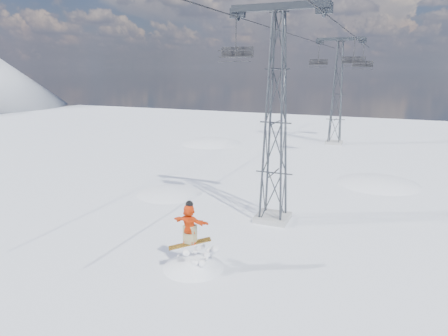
{
  "coord_description": "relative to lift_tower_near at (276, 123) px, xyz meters",
  "views": [
    {
      "loc": [
        6.37,
        -12.46,
        8.33
      ],
      "look_at": [
        -0.52,
        4.08,
        3.8
      ],
      "focal_mm": 32.0,
      "sensor_mm": 36.0,
      "label": 1
    }
  ],
  "objects": [
    {
      "name": "lift_tower_far",
      "position": [
        0.0,
        25.0,
        0.0
      ],
      "size": [
        5.2,
        1.8,
        11.43
      ],
      "color": "#999999",
      "rests_on": "ground"
    },
    {
      "name": "lift_chair_near",
      "position": [
        -2.2,
        -0.15,
        3.59
      ],
      "size": [
        1.8,
        0.52,
        2.24
      ],
      "color": "#232326",
      "rests_on": "ground"
    },
    {
      "name": "lift_chair_mid",
      "position": [
        2.2,
        16.63,
        3.44
      ],
      "size": [
        1.96,
        0.56,
        2.43
      ],
      "color": "#232326",
      "rests_on": "ground"
    },
    {
      "name": "snow_terrain",
      "position": [
        -5.57,
        13.24,
        -15.06
      ],
      "size": [
        39.0,
        37.0,
        22.0
      ],
      "color": "white",
      "rests_on": "ground"
    },
    {
      "name": "lift_tower_near",
      "position": [
        0.0,
        0.0,
        0.0
      ],
      "size": [
        5.2,
        1.8,
        11.43
      ],
      "color": "#999999",
      "rests_on": "ground"
    },
    {
      "name": "lift_chair_far",
      "position": [
        -2.2,
        24.81,
        3.38
      ],
      "size": [
        2.02,
        0.58,
        2.5
      ],
      "color": "#232326",
      "rests_on": "ground"
    },
    {
      "name": "haul_cables",
      "position": [
        0.0,
        11.5,
        5.38
      ],
      "size": [
        4.46,
        51.0,
        0.06
      ],
      "color": "black",
      "rests_on": "ground"
    },
    {
      "name": "lift_chair_extra",
      "position": [
        2.2,
        27.7,
        3.18
      ],
      "size": [
        2.22,
        0.64,
        2.75
      ],
      "color": "#232326",
      "rests_on": "ground"
    },
    {
      "name": "ground",
      "position": [
        -0.8,
        -8.0,
        -5.47
      ],
      "size": [
        120.0,
        120.0,
        0.0
      ],
      "primitive_type": "plane",
      "color": "white",
      "rests_on": "ground"
    },
    {
      "name": "snowboarder_jump",
      "position": [
        -1.62,
        -6.61,
        -7.09
      ],
      "size": [
        4.4,
        4.4,
        7.05
      ],
      "color": "white",
      "rests_on": "ground"
    }
  ]
}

